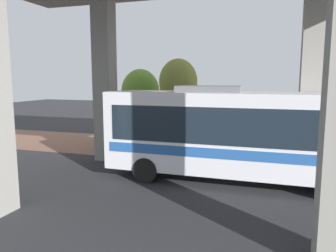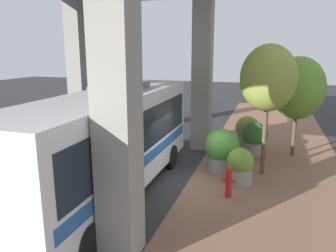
{
  "view_description": "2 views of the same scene",
  "coord_description": "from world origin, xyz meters",
  "px_view_note": "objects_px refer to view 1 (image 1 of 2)",
  "views": [
    {
      "loc": [
        15.04,
        3.25,
        4.06
      ],
      "look_at": [
        -0.19,
        -1.66,
        1.75
      ],
      "focal_mm": 35.0,
      "sensor_mm": 36.0,
      "label": 1
    },
    {
      "loc": [
        -2.78,
        11.29,
        4.96
      ],
      "look_at": [
        1.32,
        -1.71,
        1.76
      ],
      "focal_mm": 35.0,
      "sensor_mm": 36.0,
      "label": 2
    }
  ],
  "objects_px": {
    "planter_back": "(198,142)",
    "planter_extra": "(135,135)",
    "planter_front": "(173,140)",
    "planter_middle": "(114,135)",
    "bus": "(233,131)",
    "street_tree_far": "(178,82)",
    "fire_hydrant": "(221,147)",
    "street_tree_near": "(140,92)"
  },
  "relations": [
    {
      "from": "planter_front",
      "to": "street_tree_near",
      "type": "xyz_separation_m",
      "value": [
        -2.94,
        -3.02,
        2.32
      ]
    },
    {
      "from": "bus",
      "to": "fire_hydrant",
      "type": "height_order",
      "value": "bus"
    },
    {
      "from": "street_tree_far",
      "to": "planter_extra",
      "type": "bearing_deg",
      "value": -79.23
    },
    {
      "from": "planter_middle",
      "to": "fire_hydrant",
      "type": "bearing_deg",
      "value": 88.7
    },
    {
      "from": "fire_hydrant",
      "to": "planter_front",
      "type": "distance_m",
      "value": 2.51
    },
    {
      "from": "bus",
      "to": "street_tree_far",
      "type": "xyz_separation_m",
      "value": [
        -4.91,
        -3.67,
        1.83
      ]
    },
    {
      "from": "planter_extra",
      "to": "street_tree_near",
      "type": "relative_size",
      "value": 0.35
    },
    {
      "from": "bus",
      "to": "planter_front",
      "type": "relative_size",
      "value": 5.56
    },
    {
      "from": "bus",
      "to": "planter_front",
      "type": "distance_m",
      "value": 4.9
    },
    {
      "from": "planter_back",
      "to": "bus",
      "type": "bearing_deg",
      "value": 29.14
    },
    {
      "from": "fire_hydrant",
      "to": "street_tree_far",
      "type": "distance_m",
      "value": 4.34
    },
    {
      "from": "bus",
      "to": "planter_extra",
      "type": "bearing_deg",
      "value": -126.07
    },
    {
      "from": "planter_front",
      "to": "planter_back",
      "type": "distance_m",
      "value": 1.47
    },
    {
      "from": "planter_middle",
      "to": "street_tree_near",
      "type": "relative_size",
      "value": 0.35
    },
    {
      "from": "fire_hydrant",
      "to": "street_tree_far",
      "type": "relative_size",
      "value": 0.21
    },
    {
      "from": "bus",
      "to": "street_tree_far",
      "type": "bearing_deg",
      "value": -143.23
    },
    {
      "from": "planter_middle",
      "to": "street_tree_near",
      "type": "xyz_separation_m",
      "value": [
        -2.18,
        0.8,
        2.39
      ]
    },
    {
      "from": "bus",
      "to": "planter_front",
      "type": "height_order",
      "value": "bus"
    },
    {
      "from": "fire_hydrant",
      "to": "street_tree_near",
      "type": "relative_size",
      "value": 0.24
    },
    {
      "from": "planter_back",
      "to": "planter_extra",
      "type": "xyz_separation_m",
      "value": [
        -0.31,
        -3.8,
        0.14
      ]
    },
    {
      "from": "fire_hydrant",
      "to": "planter_back",
      "type": "relative_size",
      "value": 0.78
    },
    {
      "from": "planter_back",
      "to": "street_tree_near",
      "type": "xyz_separation_m",
      "value": [
        -2.07,
        -4.19,
        2.52
      ]
    },
    {
      "from": "planter_extra",
      "to": "planter_back",
      "type": "bearing_deg",
      "value": 85.3
    },
    {
      "from": "planter_extra",
      "to": "street_tree_far",
      "type": "bearing_deg",
      "value": 100.77
    },
    {
      "from": "planter_back",
      "to": "planter_extra",
      "type": "height_order",
      "value": "planter_extra"
    },
    {
      "from": "planter_back",
      "to": "planter_extra",
      "type": "distance_m",
      "value": 3.82
    },
    {
      "from": "bus",
      "to": "fire_hydrant",
      "type": "bearing_deg",
      "value": -164.69
    },
    {
      "from": "bus",
      "to": "planter_middle",
      "type": "bearing_deg",
      "value": -118.89
    },
    {
      "from": "planter_front",
      "to": "planter_middle",
      "type": "xyz_separation_m",
      "value": [
        -0.75,
        -3.82,
        -0.08
      ]
    },
    {
      "from": "fire_hydrant",
      "to": "street_tree_near",
      "type": "distance_m",
      "value": 6.48
    },
    {
      "from": "fire_hydrant",
      "to": "planter_front",
      "type": "bearing_deg",
      "value": -75.74
    },
    {
      "from": "fire_hydrant",
      "to": "planter_front",
      "type": "height_order",
      "value": "planter_front"
    },
    {
      "from": "planter_front",
      "to": "street_tree_far",
      "type": "xyz_separation_m",
      "value": [
        -1.64,
        -0.2,
        2.96
      ]
    },
    {
      "from": "planter_front",
      "to": "planter_extra",
      "type": "xyz_separation_m",
      "value": [
        -1.18,
        -2.63,
        -0.06
      ]
    },
    {
      "from": "planter_front",
      "to": "planter_extra",
      "type": "bearing_deg",
      "value": -114.12
    },
    {
      "from": "planter_front",
      "to": "street_tree_far",
      "type": "distance_m",
      "value": 3.39
    },
    {
      "from": "planter_front",
      "to": "street_tree_far",
      "type": "height_order",
      "value": "street_tree_far"
    },
    {
      "from": "planter_middle",
      "to": "planter_back",
      "type": "bearing_deg",
      "value": 91.28
    },
    {
      "from": "fire_hydrant",
      "to": "planter_middle",
      "type": "bearing_deg",
      "value": -91.3
    },
    {
      "from": "planter_back",
      "to": "street_tree_far",
      "type": "relative_size",
      "value": 0.27
    },
    {
      "from": "street_tree_near",
      "to": "planter_middle",
      "type": "bearing_deg",
      "value": -20.14
    },
    {
      "from": "fire_hydrant",
      "to": "street_tree_far",
      "type": "xyz_separation_m",
      "value": [
        -1.03,
        -2.61,
        3.31
      ]
    }
  ]
}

